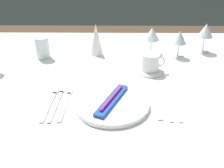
% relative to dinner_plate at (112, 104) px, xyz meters
% --- Properties ---
extents(dining_table, '(1.80, 1.11, 0.74)m').
position_rel_dinner_plate_xyz_m(dining_table, '(0.02, 0.21, -0.09)').
color(dining_table, white).
rests_on(dining_table, ground).
extents(dinner_plate, '(0.26, 0.26, 0.02)m').
position_rel_dinner_plate_xyz_m(dinner_plate, '(0.00, 0.00, 0.00)').
color(dinner_plate, white).
rests_on(dinner_plate, dining_table).
extents(toothbrush_package, '(0.12, 0.21, 0.02)m').
position_rel_dinner_plate_xyz_m(toothbrush_package, '(0.00, 0.00, 0.02)').
color(toothbrush_package, blue).
rests_on(toothbrush_package, dinner_plate).
extents(fork_outer, '(0.03, 0.21, 0.00)m').
position_rel_dinner_plate_xyz_m(fork_outer, '(-0.16, 0.02, -0.01)').
color(fork_outer, beige).
rests_on(fork_outer, dining_table).
extents(fork_inner, '(0.03, 0.23, 0.00)m').
position_rel_dinner_plate_xyz_m(fork_inner, '(-0.19, 0.02, -0.01)').
color(fork_inner, beige).
rests_on(fork_inner, dining_table).
extents(fork_salad, '(0.03, 0.22, 0.00)m').
position_rel_dinner_plate_xyz_m(fork_salad, '(-0.22, 0.02, -0.01)').
color(fork_salad, beige).
rests_on(fork_salad, dining_table).
extents(dinner_knife, '(0.02, 0.22, 0.00)m').
position_rel_dinner_plate_xyz_m(dinner_knife, '(0.16, 0.02, -0.01)').
color(dinner_knife, beige).
rests_on(dinner_knife, dining_table).
extents(spoon_soup, '(0.03, 0.23, 0.01)m').
position_rel_dinner_plate_xyz_m(spoon_soup, '(0.19, 0.05, -0.01)').
color(spoon_soup, beige).
rests_on(spoon_soup, dining_table).
extents(spoon_dessert, '(0.03, 0.21, 0.01)m').
position_rel_dinner_plate_xyz_m(spoon_dessert, '(0.22, 0.03, -0.01)').
color(spoon_dessert, beige).
rests_on(spoon_dessert, dining_table).
extents(saucer_left, '(0.12, 0.12, 0.01)m').
position_rel_dinner_plate_xyz_m(saucer_left, '(0.16, 0.26, -0.00)').
color(saucer_left, white).
rests_on(saucer_left, dining_table).
extents(coffee_cup_left, '(0.10, 0.08, 0.07)m').
position_rel_dinner_plate_xyz_m(coffee_cup_left, '(0.16, 0.26, 0.04)').
color(coffee_cup_left, white).
rests_on(coffee_cup_left, saucer_left).
extents(wine_glass_centre, '(0.08, 0.08, 0.13)m').
position_rel_dinner_plate_xyz_m(wine_glass_centre, '(0.19, 0.47, 0.08)').
color(wine_glass_centre, silver).
rests_on(wine_glass_centre, dining_table).
extents(wine_glass_left, '(0.07, 0.07, 0.15)m').
position_rel_dinner_plate_xyz_m(wine_glass_left, '(0.45, 0.49, 0.10)').
color(wine_glass_left, silver).
rests_on(wine_glass_left, dining_table).
extents(wine_glass_far, '(0.07, 0.07, 0.13)m').
position_rel_dinner_plate_xyz_m(wine_glass_far, '(0.31, 0.42, 0.08)').
color(wine_glass_far, silver).
rests_on(wine_glass_far, dining_table).
extents(drink_tumbler, '(0.07, 0.07, 0.10)m').
position_rel_dinner_plate_xyz_m(drink_tumbler, '(-0.33, 0.41, 0.04)').
color(drink_tumbler, silver).
rests_on(drink_tumbler, dining_table).
extents(napkin_folded, '(0.07, 0.07, 0.15)m').
position_rel_dinner_plate_xyz_m(napkin_folded, '(-0.08, 0.45, 0.07)').
color(napkin_folded, white).
rests_on(napkin_folded, dining_table).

